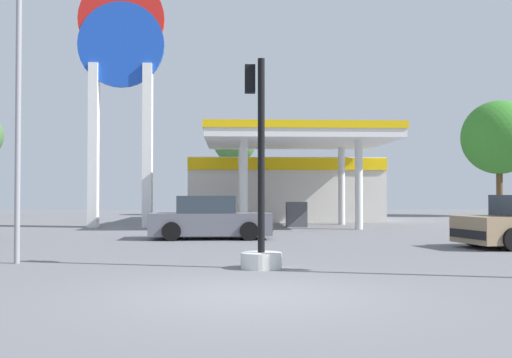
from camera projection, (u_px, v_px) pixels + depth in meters
The scene contains 8 objects.
ground_plane at pixel (251, 295), 8.87m from camera, with size 90.00×90.00×0.00m, color slate.
gas_station at pixel (284, 184), 32.47m from camera, with size 10.06×13.68×4.32m.
station_pole_sign at pixel (121, 70), 26.22m from camera, with size 3.75×0.56×10.98m.
car_0 at pixel (210, 219), 19.65m from camera, with size 3.96×1.85×1.41m.
traffic_signal_1 at pixel (260, 216), 12.03m from camera, with size 0.82×0.82×4.21m.
tree_1 at pixel (235, 143), 39.98m from camera, with size 2.84×2.84×6.21m.
tree_2 at pixel (499, 137), 38.35m from camera, with size 4.72×4.72×7.39m.
corner_streetlamp at pixel (16, 46), 12.75m from camera, with size 0.24×1.48×7.79m.
Camera 1 is at (-0.35, -8.90, 1.51)m, focal length 42.23 mm.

